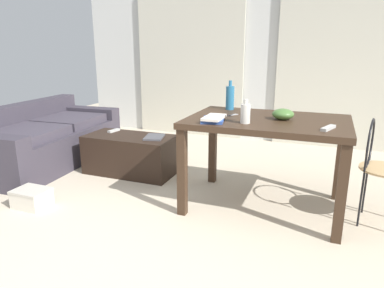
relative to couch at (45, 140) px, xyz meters
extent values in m
plane|color=beige|center=(2.17, -0.16, -0.28)|extent=(8.89, 8.89, 0.00)
cube|color=silver|center=(2.17, 2.09, 0.98)|extent=(5.72, 0.10, 2.52)
cube|color=beige|center=(1.07, 2.01, 0.80)|extent=(1.71, 0.03, 2.16)
cube|color=beige|center=(3.27, 2.01, 0.80)|extent=(1.71, 0.03, 2.16)
cube|color=#38333D|center=(0.04, 0.00, -0.08)|extent=(1.03, 1.93, 0.41)
cube|color=#38333D|center=(-0.32, -0.02, 0.27)|extent=(0.31, 1.89, 0.30)
cube|color=#38333D|center=(-0.01, 0.84, 0.19)|extent=(0.93, 0.25, 0.14)
cube|color=#3E3944|center=(0.06, 0.37, 0.17)|extent=(0.72, 0.74, 0.10)
cube|color=#3E3944|center=(0.11, -0.36, 0.17)|extent=(0.72, 0.74, 0.10)
cube|color=black|center=(1.15, 0.06, -0.07)|extent=(0.98, 0.48, 0.43)
cube|color=#382619|center=(2.68, -0.26, 0.48)|extent=(1.31, 0.90, 0.05)
cube|color=#382619|center=(2.08, -0.66, 0.08)|extent=(0.07, 0.07, 0.74)
cube|color=#382619|center=(3.29, -0.66, 0.08)|extent=(0.07, 0.07, 0.74)
cube|color=#382619|center=(2.08, 0.14, 0.08)|extent=(0.07, 0.07, 0.74)
cube|color=#382619|center=(3.29, 0.14, 0.08)|extent=(0.07, 0.07, 0.74)
cylinder|color=black|center=(3.45, -0.35, -0.06)|extent=(0.02, 0.02, 0.45)
cylinder|color=black|center=(3.50, -0.08, -0.06)|extent=(0.02, 0.02, 0.45)
torus|color=black|center=(3.47, -0.22, 0.36)|extent=(0.09, 0.39, 0.39)
cylinder|color=black|center=(3.44, -0.38, 0.27)|extent=(0.02, 0.02, 0.18)
cylinder|color=black|center=(3.50, -0.05, 0.27)|extent=(0.02, 0.02, 0.18)
cylinder|color=beige|center=(2.55, -0.50, 0.58)|extent=(0.08, 0.08, 0.15)
cylinder|color=beige|center=(2.55, -0.50, 0.67)|extent=(0.04, 0.04, 0.04)
cylinder|color=teal|center=(2.27, 0.06, 0.61)|extent=(0.08, 0.08, 0.22)
cylinder|color=teal|center=(2.27, 0.06, 0.75)|extent=(0.03, 0.03, 0.05)
ellipsoid|color=#477033|center=(2.80, -0.25, 0.55)|extent=(0.18, 0.18, 0.09)
cube|color=#33519E|center=(2.29, -0.53, 0.52)|extent=(0.21, 0.27, 0.02)
cube|color=silver|center=(2.30, -0.54, 0.54)|extent=(0.15, 0.27, 0.02)
cube|color=#B7B7B2|center=(3.16, -0.50, 0.51)|extent=(0.10, 0.19, 0.02)
cube|color=#9EA0A5|center=(2.37, -0.20, 0.51)|extent=(0.04, 0.08, 0.00)
torus|color=#262628|center=(2.35, -0.26, 0.51)|extent=(0.03, 0.03, 0.00)
cube|color=#9EA0A5|center=(2.38, -0.20, 0.51)|extent=(0.05, 0.08, 0.00)
torus|color=#262628|center=(2.35, -0.25, 0.51)|extent=(0.03, 0.03, 0.00)
cube|color=#B7B7B2|center=(0.88, 0.16, 0.15)|extent=(0.07, 0.17, 0.02)
cube|color=#4C4C51|center=(1.44, 0.08, 0.15)|extent=(0.25, 0.30, 0.02)
cube|color=beige|center=(0.79, -1.02, -0.22)|extent=(0.29, 0.23, 0.14)
cube|color=beige|center=(0.79, -1.02, -0.14)|extent=(0.30, 0.23, 0.02)
camera|label=1|loc=(3.14, -3.16, 1.08)|focal=32.86mm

